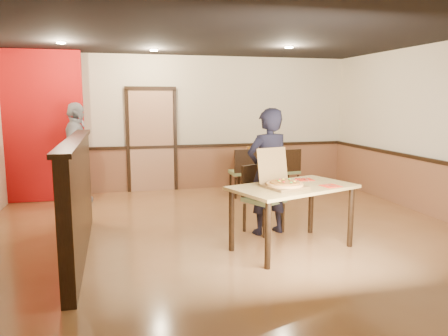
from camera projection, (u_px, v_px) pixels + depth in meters
The scene contains 25 objects.
floor at pixel (232, 237), 6.09m from camera, with size 7.00×7.00×0.00m, color #AC7343.
ceiling at pixel (233, 29), 5.65m from camera, with size 7.00×7.00×0.00m, color black.
wall_back at pixel (189, 123), 9.22m from camera, with size 7.00×7.00×0.00m, color beige.
wainscot_back at pixel (190, 168), 9.34m from camera, with size 7.00×0.04×0.90m, color brown.
chair_rail_back at pixel (190, 146), 9.25m from camera, with size 7.00×0.06×0.06m, color black.
wainscot_right at pixel (445, 193), 6.85m from camera, with size 0.04×7.00×0.90m, color brown.
chair_rail_right at pixel (447, 163), 6.77m from camera, with size 0.06×7.00×0.06m, color black.
back_door at pixel (152, 141), 9.05m from camera, with size 0.90×0.06×2.10m, color tan.
booth_partition at pixel (78, 196), 5.30m from camera, with size 0.20×3.10×1.44m.
red_accent_panel at pixel (39, 127), 8.05m from camera, with size 1.60×0.20×2.78m, color #AD0D0C.
spot_a at pixel (61, 43), 6.83m from camera, with size 0.14×0.14×0.02m, color #FFE2B2.
spot_b at pixel (154, 50), 7.86m from camera, with size 0.14×0.14×0.02m, color #FFE2B2.
spot_c at pixel (289, 47), 7.42m from camera, with size 0.14×0.14×0.02m, color #FFE2B2.
main_table at pixel (293, 194), 5.52m from camera, with size 1.75×1.34×0.83m.
diner_chair at pixel (260, 195), 6.31m from camera, with size 0.64×0.64×0.96m.
side_chair_left at pixel (244, 171), 8.55m from camera, with size 0.47×0.47×0.95m.
side_chair_right at pixel (287, 169), 8.77m from camera, with size 0.53×0.53×0.93m.
side_table at pixel (256, 161), 9.24m from camera, with size 0.73×0.73×0.78m.
diner at pixel (268, 172), 6.14m from camera, with size 0.65×0.43×1.79m, color black.
passerby at pixel (77, 154), 7.85m from camera, with size 1.09×0.45×1.85m, color gray.
pizza_box at pixel (282, 183), 5.40m from camera, with size 0.57×0.63×0.47m.
pizza at pixel (285, 184), 5.36m from camera, with size 0.45×0.45×0.03m, color #D59A4D.
napkin_near at pixel (331, 186), 5.48m from camera, with size 0.26×0.26×0.01m.
napkin_far at pixel (305, 179), 5.92m from camera, with size 0.22×0.22×0.01m.
condiment at pixel (249, 150), 9.21m from camera, with size 0.06×0.06×0.14m, color brown.
Camera 1 is at (-1.53, -5.66, 1.91)m, focal length 35.00 mm.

